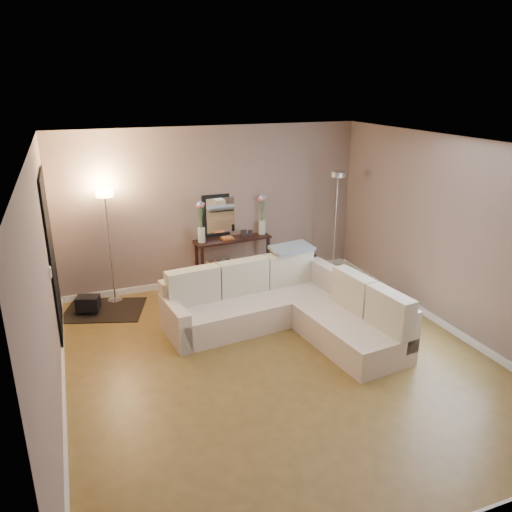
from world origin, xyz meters
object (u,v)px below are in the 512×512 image
object	(u,v)px
sectional_sofa	(286,307)
console_table	(229,258)
floor_lamp_lit	(108,225)
floor_lamp_unlit	(336,204)

from	to	relation	value
sectional_sofa	console_table	bearing A→B (deg)	97.28
sectional_sofa	floor_lamp_lit	world-z (taller)	floor_lamp_lit
sectional_sofa	floor_lamp_unlit	world-z (taller)	floor_lamp_unlit
console_table	floor_lamp_unlit	world-z (taller)	floor_lamp_unlit
sectional_sofa	console_table	distance (m)	1.85
floor_lamp_lit	sectional_sofa	bearing A→B (deg)	-39.61
sectional_sofa	console_table	xyz separation A→B (m)	(-0.23, 1.83, 0.12)
sectional_sofa	floor_lamp_lit	xyz separation A→B (m)	(-2.13, 1.76, 0.91)
console_table	sectional_sofa	bearing A→B (deg)	-82.72
sectional_sofa	console_table	size ratio (longest dim) A/B	2.08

